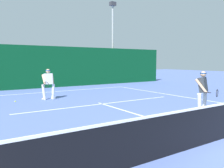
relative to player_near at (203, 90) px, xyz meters
The scene contains 10 objects.
ground_plane 3.31m from the player_near, 136.35° to the right, with size 80.00×80.00×0.00m, color #5469AC.
court_line_baseline_far 9.85m from the player_near, 103.57° to the left, with size 10.15×0.10×0.01m, color white.
court_line_service 4.59m from the player_near, 120.80° to the left, with size 8.27×0.10×0.01m, color white.
court_line_centre 2.67m from the player_near, 156.43° to the left, with size 0.10×6.40×0.01m, color white.
tennis_net 3.21m from the player_near, 136.35° to the right, with size 11.12×0.09×1.12m.
player_near is the anchor object (origin of this frame).
player_far 7.72m from the player_near, 121.59° to the left, with size 0.84×0.86×1.64m.
tennis_ball 8.85m from the player_near, 130.45° to the left, with size 0.07×0.07×0.07m, color #D1E033.
back_fence_windscreen 12.37m from the player_near, 100.74° to the left, with size 22.81×0.12×3.23m, color #074120.
light_pole 14.75m from the player_near, 71.17° to the left, with size 0.55×0.44×7.74m.
Camera 1 is at (-5.56, -3.37, 2.03)m, focal length 36.95 mm.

